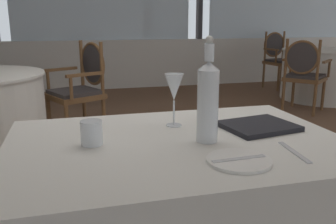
% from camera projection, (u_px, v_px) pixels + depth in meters
% --- Properties ---
extents(ground_plane, '(14.36, 14.36, 0.00)m').
position_uv_depth(ground_plane, '(164.00, 189.00, 2.63)').
color(ground_plane, brown).
extents(window_wall_far, '(10.93, 0.14, 2.86)m').
position_uv_depth(window_wall_far, '(104.00, 23.00, 6.24)').
color(window_wall_far, silver).
rests_on(window_wall_far, ground_plane).
extents(side_plate, '(0.20, 0.20, 0.01)m').
position_uv_depth(side_plate, '(239.00, 160.00, 1.12)').
color(side_plate, white).
rests_on(side_plate, foreground_table).
extents(butter_knife, '(0.18, 0.03, 0.00)m').
position_uv_depth(butter_knife, '(239.00, 159.00, 1.12)').
color(butter_knife, silver).
rests_on(butter_knife, foreground_table).
extents(dinner_fork, '(0.04, 0.20, 0.00)m').
position_uv_depth(dinner_fork, '(294.00, 152.00, 1.20)').
color(dinner_fork, silver).
rests_on(dinner_fork, foreground_table).
extents(water_bottle, '(0.08, 0.08, 0.37)m').
position_uv_depth(water_bottle, '(208.00, 100.00, 1.28)').
color(water_bottle, white).
rests_on(water_bottle, foreground_table).
extents(wine_glass, '(0.08, 0.08, 0.22)m').
position_uv_depth(wine_glass, '(174.00, 88.00, 1.47)').
color(wine_glass, white).
rests_on(wine_glass, foreground_table).
extents(water_tumbler, '(0.08, 0.08, 0.09)m').
position_uv_depth(water_tumbler, '(92.00, 133.00, 1.27)').
color(water_tumbler, white).
rests_on(water_tumbler, foreground_table).
extents(menu_book, '(0.31, 0.27, 0.02)m').
position_uv_depth(menu_book, '(258.00, 126.00, 1.46)').
color(menu_book, black).
rests_on(menu_book, foreground_table).
extents(background_table_0, '(1.28, 1.28, 0.76)m').
position_uv_depth(background_table_0, '(324.00, 74.00, 5.56)').
color(background_table_0, silver).
rests_on(background_table_0, ground_plane).
extents(dining_chair_0_0, '(0.65, 0.66, 0.95)m').
position_uv_depth(dining_chair_0_0, '(304.00, 70.00, 4.69)').
color(dining_chair_0_0, brown).
rests_on(dining_chair_0_0, ground_plane).
extents(dining_chair_0_2, '(0.59, 0.53, 0.99)m').
position_uv_depth(dining_chair_0_2, '(278.00, 55.00, 6.46)').
color(dining_chair_0_2, brown).
rests_on(dining_chair_0_2, ground_plane).
extents(dining_chair_1_2, '(0.62, 0.64, 0.98)m').
position_uv_depth(dining_chair_1_2, '(83.00, 82.00, 3.66)').
color(dining_chair_1_2, brown).
rests_on(dining_chair_1_2, ground_plane).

